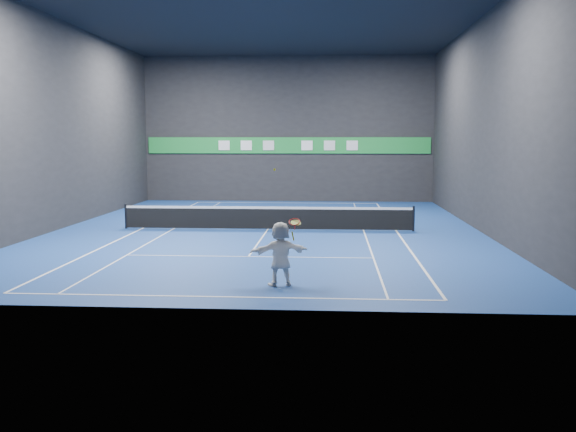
# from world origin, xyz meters

# --- Properties ---
(ground) EXTENTS (26.00, 26.00, 0.00)m
(ground) POSITION_xyz_m (0.00, 0.00, 0.00)
(ground) COLOR navy
(ground) RESTS_ON ground
(ceiling) EXTENTS (26.00, 26.00, 0.00)m
(ceiling) POSITION_xyz_m (0.00, 0.00, 9.00)
(ceiling) COLOR black
(ceiling) RESTS_ON ground
(wall_back) EXTENTS (18.00, 0.10, 9.00)m
(wall_back) POSITION_xyz_m (0.00, 13.00, 4.50)
(wall_back) COLOR black
(wall_back) RESTS_ON ground
(wall_front) EXTENTS (18.00, 0.10, 9.00)m
(wall_front) POSITION_xyz_m (0.00, -13.00, 4.50)
(wall_front) COLOR black
(wall_front) RESTS_ON ground
(wall_left) EXTENTS (0.10, 26.00, 9.00)m
(wall_left) POSITION_xyz_m (-9.00, 0.00, 4.50)
(wall_left) COLOR black
(wall_left) RESTS_ON ground
(wall_right) EXTENTS (0.10, 26.00, 9.00)m
(wall_right) POSITION_xyz_m (9.00, 0.00, 4.50)
(wall_right) COLOR black
(wall_right) RESTS_ON ground
(baseline_near) EXTENTS (10.98, 0.08, 0.01)m
(baseline_near) POSITION_xyz_m (0.00, -11.89, 0.00)
(baseline_near) COLOR white
(baseline_near) RESTS_ON ground
(baseline_far) EXTENTS (10.98, 0.08, 0.01)m
(baseline_far) POSITION_xyz_m (0.00, 11.89, 0.00)
(baseline_far) COLOR white
(baseline_far) RESTS_ON ground
(sideline_doubles_left) EXTENTS (0.08, 23.78, 0.01)m
(sideline_doubles_left) POSITION_xyz_m (-5.49, 0.00, 0.00)
(sideline_doubles_left) COLOR white
(sideline_doubles_left) RESTS_ON ground
(sideline_doubles_right) EXTENTS (0.08, 23.78, 0.01)m
(sideline_doubles_right) POSITION_xyz_m (5.49, 0.00, 0.00)
(sideline_doubles_right) COLOR white
(sideline_doubles_right) RESTS_ON ground
(sideline_singles_left) EXTENTS (0.06, 23.78, 0.01)m
(sideline_singles_left) POSITION_xyz_m (-4.11, 0.00, 0.00)
(sideline_singles_left) COLOR white
(sideline_singles_left) RESTS_ON ground
(sideline_singles_right) EXTENTS (0.06, 23.78, 0.01)m
(sideline_singles_right) POSITION_xyz_m (4.11, 0.00, 0.00)
(sideline_singles_right) COLOR white
(sideline_singles_right) RESTS_ON ground
(service_line_near) EXTENTS (8.23, 0.06, 0.01)m
(service_line_near) POSITION_xyz_m (0.00, -6.40, 0.00)
(service_line_near) COLOR white
(service_line_near) RESTS_ON ground
(service_line_far) EXTENTS (8.23, 0.06, 0.01)m
(service_line_far) POSITION_xyz_m (0.00, 6.40, 0.00)
(service_line_far) COLOR white
(service_line_far) RESTS_ON ground
(center_service_line) EXTENTS (0.06, 12.80, 0.01)m
(center_service_line) POSITION_xyz_m (0.00, 0.00, 0.00)
(center_service_line) COLOR white
(center_service_line) RESTS_ON ground
(player) EXTENTS (1.66, 1.02, 1.71)m
(player) POSITION_xyz_m (1.39, -10.55, 0.86)
(player) COLOR white
(player) RESTS_ON ground
(tennis_ball) EXTENTS (0.06, 0.06, 0.06)m
(tennis_ball) POSITION_xyz_m (1.23, -10.52, 3.07)
(tennis_ball) COLOR yellow
(tennis_ball) RESTS_ON player
(tennis_net) EXTENTS (12.50, 0.10, 1.07)m
(tennis_net) POSITION_xyz_m (0.00, 0.00, 0.54)
(tennis_net) COLOR black
(tennis_net) RESTS_ON ground
(sponsor_banner) EXTENTS (17.64, 0.11, 1.00)m
(sponsor_banner) POSITION_xyz_m (0.00, 12.93, 3.50)
(sponsor_banner) COLOR green
(sponsor_banner) RESTS_ON wall_back
(tennis_racket) EXTENTS (0.43, 0.37, 0.63)m
(tennis_racket) POSITION_xyz_m (1.75, -10.50, 1.65)
(tennis_racket) COLOR red
(tennis_racket) RESTS_ON player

